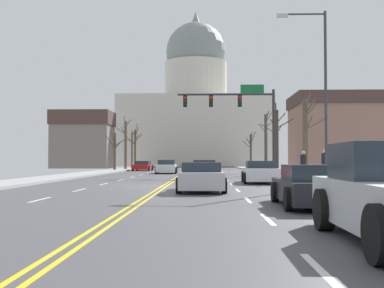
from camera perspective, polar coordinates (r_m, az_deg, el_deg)
The scene contains 23 objects.
ground at distance 25.07m, azimuth -3.20°, elevation -4.85°, with size 20.00×180.00×0.20m.
signal_gantry at distance 40.12m, azimuth 5.54°, elevation 4.02°, with size 7.91×0.41×7.30m.
street_lamp_right at distance 25.99m, azimuth 14.58°, elevation 7.02°, with size 2.52×0.24×8.80m.
capitol_building at distance 104.77m, azimuth 0.44°, elevation 3.46°, with size 30.68×22.13×33.01m.
sedan_near_00 at distance 35.87m, azimuth 1.51°, elevation -2.98°, with size 2.09×4.64×1.31m.
sedan_near_01 at distance 28.61m, azimuth 7.94°, elevation -3.29°, with size 2.16×4.74×1.27m.
sedan_near_02 at distance 20.92m, azimuth 1.09°, elevation -3.92°, with size 2.06×4.62×1.24m.
sedan_near_03 at distance 14.70m, azimuth 13.95°, elevation -4.84°, with size 2.12×4.52×1.21m.
sedan_oncoming_00 at distance 47.40m, azimuth -2.97°, elevation -2.69°, with size 2.10×4.70×1.30m.
sedan_oncoming_01 at distance 59.05m, azimuth -5.74°, elevation -2.56°, with size 2.23×4.72×1.16m.
flank_building_00 at distance 76.88m, azimuth -12.54°, elevation 0.53°, with size 8.96×6.67×8.69m.
flank_building_01 at distance 56.72m, azimuth 16.25°, elevation 1.26°, with size 9.38×8.55×8.51m.
bare_tree_00 at distance 71.07m, azimuth 6.83°, elevation -0.61°, with size 1.89×1.20×5.18m.
bare_tree_01 at distance 75.28m, azimuth -6.61°, elevation -0.31°, with size 2.81×1.02×6.69m.
bare_tree_02 at distance 45.20m, azimuth 9.78°, elevation 0.49°, with size 2.95×1.62×6.29m.
bare_tree_03 at distance 70.05m, azimuth -6.96°, elevation -0.59°, with size 1.68×1.37×5.50m.
bare_tree_04 at distance 50.46m, azimuth 8.58°, elevation 0.29°, with size 1.88×1.68×6.08m.
bare_tree_05 at distance 58.38m, azimuth -8.96°, elevation -0.65°, with size 2.08×1.92×4.79m.
bare_tree_06 at distance 32.94m, azimuth 13.07°, elevation 1.07°, with size 1.95×2.78×5.43m.
bare_tree_07 at distance 63.20m, azimuth -7.73°, elevation 0.05°, with size 1.84×1.93×6.67m.
pedestrian_00 at distance 30.12m, azimuth 15.11°, elevation -2.15°, with size 0.35×0.34×1.79m.
pedestrian_01 at distance 28.48m, azimuth 12.81°, elevation -2.29°, with size 0.35×0.34×1.70m.
bicycle_parked at distance 24.72m, azimuth 15.34°, elevation -3.75°, with size 0.12×1.77×0.85m.
Camera 1 is at (2.09, -24.95, 1.37)m, focal length 45.95 mm.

